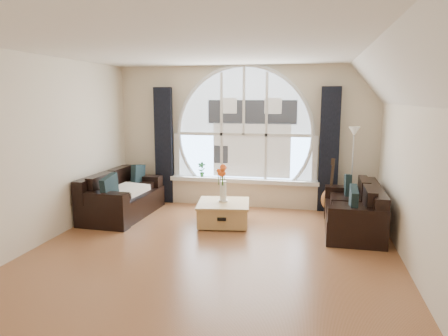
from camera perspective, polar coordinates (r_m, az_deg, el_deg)
ground at (r=5.64m, az=-1.97°, el=-12.12°), size 5.00×5.50×0.01m
ceiling at (r=5.27m, az=-2.15°, el=16.28°), size 5.00×5.50×0.01m
wall_back at (r=7.96m, az=2.82°, el=4.35°), size 5.00×0.01×2.70m
wall_front at (r=2.76m, az=-16.30°, el=-6.49°), size 5.00×0.01×2.70m
wall_left at (r=6.38m, az=-24.41°, el=2.12°), size 0.01×5.50×2.70m
wall_right at (r=5.27m, az=25.33°, el=0.61°), size 0.01×5.50×2.70m
attic_slope at (r=5.16m, az=22.84°, el=11.77°), size 0.92×5.50×0.72m
arched_window at (r=7.91m, az=2.80°, el=6.31°), size 2.60×0.06×2.15m
window_sill at (r=7.99m, az=2.65°, el=-1.73°), size 2.90×0.22×0.08m
window_frame at (r=7.88m, az=2.76°, el=6.30°), size 2.76×0.08×2.15m
neighbor_house at (r=7.88m, az=3.85°, el=5.38°), size 1.70×0.02×1.50m
curtain_left at (r=8.28m, az=-8.34°, el=3.07°), size 0.35×0.12×2.30m
curtain_right at (r=7.77m, az=14.39°, el=2.43°), size 0.35×0.12×2.30m
sofa_left at (r=7.58m, az=-13.87°, el=-3.50°), size 0.93×1.77×0.77m
sofa_right at (r=6.81m, az=17.48°, el=-5.16°), size 0.85×1.67×0.74m
coffee_chest at (r=6.92m, az=-0.07°, el=-6.13°), size 0.96×0.96×0.41m
throw_blanket at (r=7.41m, az=-13.12°, el=-2.97°), size 0.66×0.66×0.10m
vase_flowers at (r=6.84m, az=-0.13°, el=-1.50°), size 0.24×0.24×0.70m
floor_lamp at (r=7.62m, az=17.37°, el=-0.52°), size 0.24×0.24×1.60m
guitar at (r=7.55m, az=14.71°, el=-2.56°), size 0.41×0.34×1.06m
potted_plant at (r=8.13m, az=-3.13°, el=-0.18°), size 0.16×0.12×0.30m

